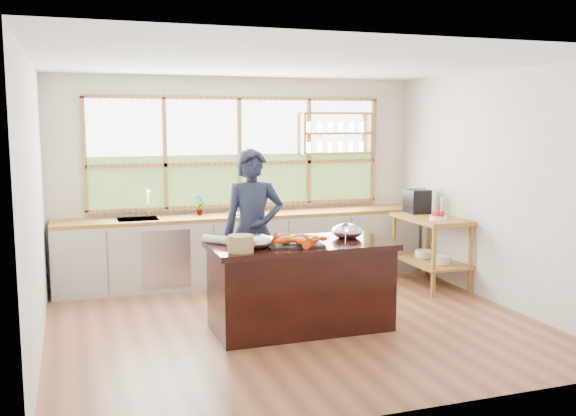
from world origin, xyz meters
name	(u,v)px	position (x,y,z in m)	size (l,w,h in m)	color
ground_plane	(294,322)	(0.00, 0.00, 0.00)	(5.00, 5.00, 0.00)	#965736
room_shell	(281,155)	(0.02, 0.51, 1.75)	(5.02, 4.52, 2.71)	beige
back_counter	(244,247)	(-0.02, 1.94, 0.45)	(4.90, 0.63, 0.90)	#ABA9A1
right_shelf_unit	(431,240)	(2.19, 0.89, 0.60)	(0.62, 1.10, 0.90)	#AD792C
island	(300,285)	(0.00, -0.20, 0.45)	(1.85, 0.90, 0.90)	black
cook	(253,232)	(-0.30, 0.49, 0.91)	(0.66, 0.44, 1.82)	#181D33
potted_plant	(199,204)	(-0.61, 2.00, 1.04)	(0.15, 0.10, 0.29)	slate
cutting_board	(243,213)	(-0.03, 1.94, 0.91)	(0.40, 0.30, 0.01)	green
espresso_machine	(417,201)	(2.19, 1.27, 1.06)	(0.28, 0.30, 0.32)	black
wine_bottle	(443,208)	(2.24, 0.72, 1.03)	(0.07, 0.07, 0.26)	tan
fruit_bowl	(438,216)	(2.14, 0.66, 0.95)	(0.22, 0.22, 0.11)	white
slate_board	(294,244)	(-0.11, -0.30, 0.91)	(0.55, 0.40, 0.02)	black
lobster_pile	(297,239)	(-0.08, -0.33, 0.96)	(0.52, 0.48, 0.08)	#E64B0C
mixing_bowl_left	(258,241)	(-0.49, -0.33, 0.96)	(0.30, 0.30, 0.14)	#AFB1B6
mixing_bowl_right	(347,231)	(0.55, -0.11, 0.97)	(0.33, 0.33, 0.16)	#AFB1B6
wine_glass	(345,229)	(0.38, -0.46, 1.06)	(0.08, 0.08, 0.22)	white
wicker_basket	(241,244)	(-0.69, -0.46, 0.98)	(0.24, 0.24, 0.16)	#AA7F4E
parchment_roll	(216,239)	(-0.83, 0.03, 0.94)	(0.08, 0.08, 0.30)	silver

